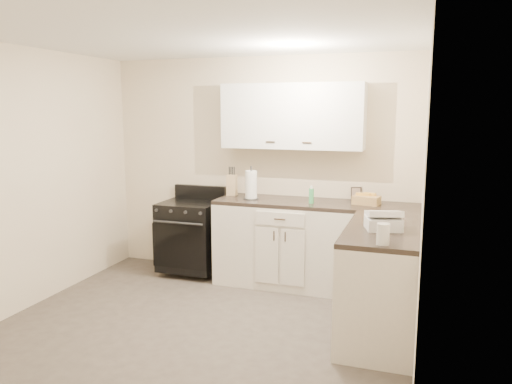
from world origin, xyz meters
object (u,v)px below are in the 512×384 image
(paper_towel, at_px, (251,185))
(countertop_grill, at_px, (383,223))
(wicker_basket, at_px, (366,200))
(stove, at_px, (190,235))
(knife_block, at_px, (232,185))

(paper_towel, distance_m, countertop_grill, 1.78)
(paper_towel, height_order, wicker_basket, paper_towel)
(wicker_basket, height_order, countertop_grill, countertop_grill)
(paper_towel, bearing_deg, countertop_grill, -33.32)
(stove, height_order, knife_block, knife_block)
(knife_block, xyz_separation_m, wicker_basket, (1.52, -0.07, -0.08))
(stove, bearing_deg, paper_towel, -1.29)
(stove, xyz_separation_m, countertop_grill, (2.25, -1.00, 0.53))
(paper_towel, distance_m, wicker_basket, 1.24)
(knife_block, height_order, countertop_grill, knife_block)
(wicker_basket, relative_size, countertop_grill, 0.96)
(stove, xyz_separation_m, knife_block, (0.47, 0.14, 0.60))
(knife_block, bearing_deg, stove, -169.05)
(stove, bearing_deg, knife_block, 16.58)
(wicker_basket, bearing_deg, knife_block, 177.48)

